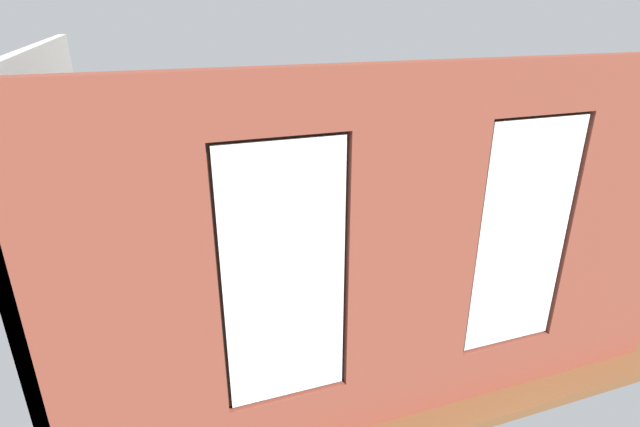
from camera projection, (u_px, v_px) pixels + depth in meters
name	position (u px, v px, depth m)	size (l,w,h in m)	color
ground_plane	(311.00, 282.00, 7.08)	(6.45, 6.08, 0.10)	brown
brick_wall_with_windows	(410.00, 265.00, 4.14)	(5.85, 0.30, 3.21)	brown
white_wall_right	(64.00, 202.00, 5.39)	(0.10, 5.08, 3.21)	silver
couch_by_window	(362.00, 345.00, 5.15)	(1.82, 0.87, 0.80)	black
couch_left	(444.00, 232.00, 7.73)	(0.87, 1.77, 0.80)	black
coffee_table	(303.00, 245.00, 7.20)	(1.28, 0.89, 0.43)	#A87547
cup_ceramic	(290.00, 237.00, 7.21)	(0.09, 0.09, 0.10)	#4C4C51
table_plant_small	(279.00, 243.00, 6.91)	(0.12, 0.12, 0.20)	#47423D
remote_black	(322.00, 233.00, 7.42)	(0.05, 0.17, 0.02)	black
media_console	(113.00, 301.00, 6.07)	(1.08, 0.42, 0.48)	black
tv_flatscreen	(106.00, 260.00, 5.86)	(0.98, 0.20, 0.66)	black
papasan_chair	(247.00, 214.00, 8.11)	(1.10, 1.10, 0.69)	olive
potted_plant_foreground_right	(133.00, 200.00, 7.80)	(0.95, 0.96, 1.33)	beige
potted_plant_corner_far_left	(565.00, 285.00, 5.71)	(0.61, 0.61, 0.94)	gray
potted_plant_by_left_couch	(383.00, 204.00, 8.76)	(0.34, 0.34, 0.53)	#9E5638
potted_plant_corner_near_left	(396.00, 180.00, 9.35)	(0.90, 0.98, 1.23)	beige
potted_plant_beside_window_right	(224.00, 357.00, 4.52)	(0.97, 0.98, 1.40)	beige
potted_plant_between_couches	(477.00, 266.00, 5.37)	(1.09, 1.02, 1.54)	beige
potted_plant_near_tv	(159.00, 293.00, 5.17)	(0.85, 1.04, 1.37)	brown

